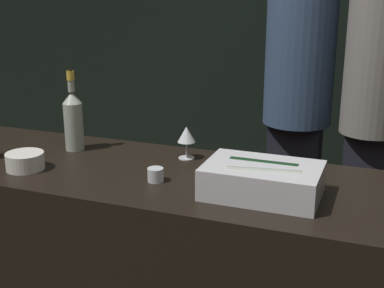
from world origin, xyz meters
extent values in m
cube|color=black|center=(0.00, 2.65, 1.40)|extent=(6.40, 0.06, 2.80)
cube|color=black|center=(0.00, 0.34, 0.49)|extent=(2.44, 0.68, 0.97)
cube|color=silver|center=(0.31, 0.25, 1.03)|extent=(0.40, 0.27, 0.11)
cylinder|color=#9EA899|center=(0.32, 0.21, 1.05)|extent=(0.26, 0.11, 0.06)
cylinder|color=#143319|center=(0.30, 0.30, 1.05)|extent=(0.24, 0.06, 0.06)
cylinder|color=silver|center=(-0.64, 0.18, 1.00)|extent=(0.15, 0.15, 0.07)
cylinder|color=gray|center=(-0.64, 0.18, 1.03)|extent=(0.12, 0.12, 0.01)
cylinder|color=silver|center=(-0.09, 0.53, 0.97)|extent=(0.07, 0.07, 0.00)
cylinder|color=silver|center=(-0.09, 0.53, 1.01)|extent=(0.01, 0.01, 0.07)
cone|color=silver|center=(-0.09, 0.53, 1.08)|extent=(0.07, 0.07, 0.07)
cylinder|color=silver|center=(-0.10, 0.25, 1.00)|extent=(0.06, 0.06, 0.05)
sphere|color=#F9D67F|center=(-0.10, 0.25, 1.00)|extent=(0.03, 0.03, 0.03)
cylinder|color=#9EA899|center=(-0.59, 0.48, 1.08)|extent=(0.08, 0.08, 0.21)
cone|color=#9EA899|center=(-0.59, 0.48, 1.21)|extent=(0.08, 0.08, 0.05)
cylinder|color=#9EA899|center=(-0.59, 0.48, 1.28)|extent=(0.03, 0.03, 0.09)
cylinder|color=gold|center=(-0.59, 0.48, 1.30)|extent=(0.03, 0.03, 0.04)
cube|color=black|center=(0.60, 1.63, 0.43)|extent=(0.26, 0.19, 0.86)
cylinder|color=slate|center=(0.60, 1.63, 1.25)|extent=(0.34, 0.34, 0.78)
cube|color=black|center=(0.16, 1.81, 0.42)|extent=(0.31, 0.23, 0.83)
cylinder|color=#334766|center=(0.16, 1.81, 1.21)|extent=(0.42, 0.42, 0.76)
camera|label=1|loc=(0.69, -1.45, 1.69)|focal=50.00mm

